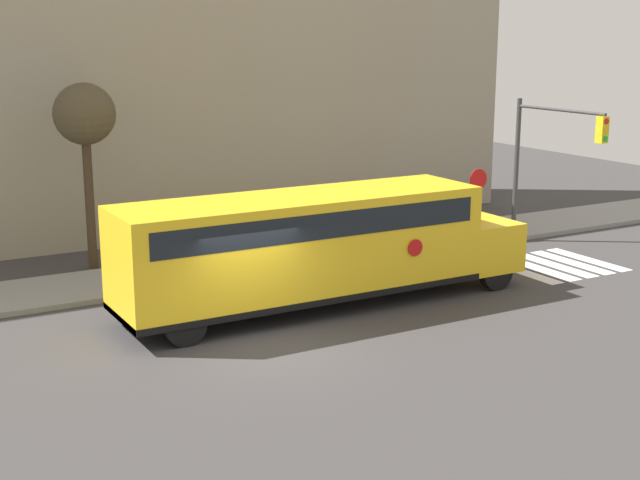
{
  "coord_description": "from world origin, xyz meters",
  "views": [
    {
      "loc": [
        -8.47,
        -17.48,
        7.03
      ],
      "look_at": [
        2.86,
        2.44,
        1.65
      ],
      "focal_mm": 50.0,
      "sensor_mm": 36.0,
      "label": 1
    }
  ],
  "objects_px": {
    "school_bus": "(314,243)",
    "traffic_light": "(546,150)",
    "stop_sign": "(477,193)",
    "tree_near_sidewalk": "(85,118)"
  },
  "relations": [
    {
      "from": "tree_near_sidewalk",
      "to": "traffic_light",
      "type": "bearing_deg",
      "value": -19.32
    },
    {
      "from": "stop_sign",
      "to": "traffic_light",
      "type": "relative_size",
      "value": 0.51
    },
    {
      "from": "school_bus",
      "to": "stop_sign",
      "type": "relative_size",
      "value": 4.56
    },
    {
      "from": "stop_sign",
      "to": "traffic_light",
      "type": "height_order",
      "value": "traffic_light"
    },
    {
      "from": "school_bus",
      "to": "traffic_light",
      "type": "xyz_separation_m",
      "value": [
        9.68,
        1.91,
        1.55
      ]
    },
    {
      "from": "school_bus",
      "to": "tree_near_sidewalk",
      "type": "distance_m",
      "value": 8.26
    },
    {
      "from": "stop_sign",
      "to": "tree_near_sidewalk",
      "type": "bearing_deg",
      "value": 167.58
    },
    {
      "from": "school_bus",
      "to": "stop_sign",
      "type": "distance_m",
      "value": 9.44
    },
    {
      "from": "school_bus",
      "to": "tree_near_sidewalk",
      "type": "bearing_deg",
      "value": 120.56
    },
    {
      "from": "traffic_light",
      "to": "tree_near_sidewalk",
      "type": "relative_size",
      "value": 0.87
    }
  ]
}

